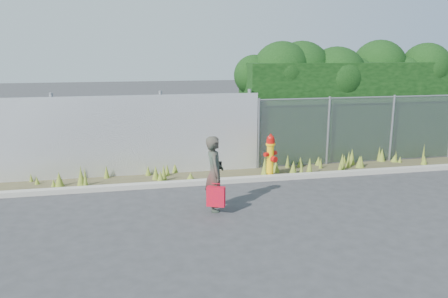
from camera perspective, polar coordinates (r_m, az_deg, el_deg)
name	(u,v)px	position (r m, az deg, el deg)	size (l,w,h in m)	color
ground	(250,206)	(9.77, 3.45, -7.45)	(80.00, 80.00, 0.00)	#323234
curb	(232,180)	(11.40, 1.06, -4.10)	(16.00, 0.22, 0.12)	#9B988C
weed_strip	(238,170)	(12.06, 1.86, -2.74)	(16.00, 1.28, 0.54)	#433D26
corrugated_fence	(104,137)	(12.08, -15.44, 1.50)	(8.50, 0.21, 2.30)	silver
chainlink_fence	(360,130)	(13.80, 17.40, 2.44)	(6.50, 0.07, 2.05)	gray
hedge	(347,91)	(14.60, 15.76, 7.30)	(7.57, 2.09, 3.70)	black
fire_hydrant	(270,156)	(11.81, 6.07, -0.97)	(0.40, 0.36, 1.19)	yellow
woman	(214,174)	(9.29, -1.26, -3.23)	(0.59, 0.39, 1.63)	#0D5843
red_tote_bag	(216,196)	(9.14, -1.06, -6.22)	(0.38, 0.14, 0.50)	#AE092B
black_shoulder_bag	(217,165)	(9.51, -0.94, -2.13)	(0.21, 0.09, 0.16)	black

